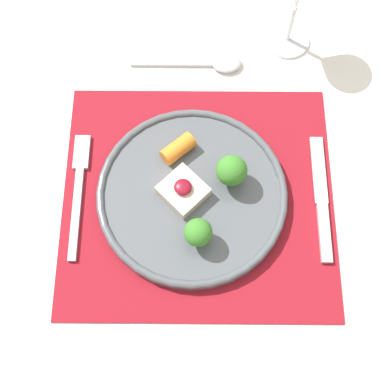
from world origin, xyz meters
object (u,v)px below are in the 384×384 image
at_px(spoon, 213,63).
at_px(dinner_plate, 193,193).
at_px(knife, 322,206).
at_px(fork, 79,186).

bearing_deg(spoon, dinner_plate, -97.35).
bearing_deg(spoon, knife, -57.38).
height_order(fork, knife, knife).
relative_size(dinner_plate, knife, 1.41).
height_order(dinner_plate, fork, dinner_plate).
height_order(fork, spoon, spoon).
bearing_deg(dinner_plate, spoon, 82.32).
distance_m(knife, spoon, 0.30).
bearing_deg(knife, dinner_plate, 178.41).
bearing_deg(knife, fork, 178.10).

